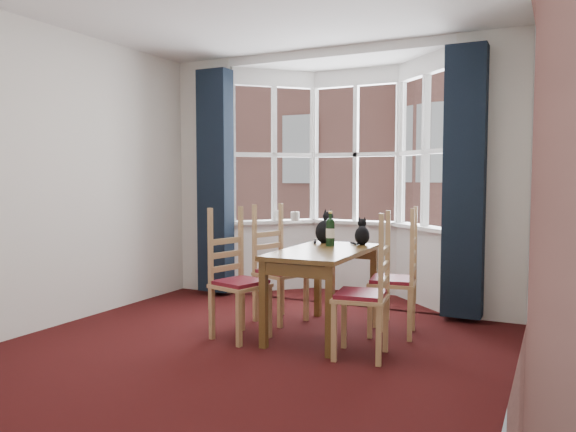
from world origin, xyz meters
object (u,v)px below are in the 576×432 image
Objects in this scene: dining_table at (323,262)px; chair_right_far at (403,283)px; chair_left_near at (233,283)px; candle_extra at (297,216)px; wine_bottle at (330,231)px; candle_tall at (279,216)px; candle_short at (293,216)px; cat_right at (362,234)px; cat_left at (325,230)px; chair_left_far at (274,272)px; chair_right_near at (373,298)px.

chair_right_far reaches higher than dining_table.
chair_left_near is 2.08m from candle_extra.
candle_extra is (-0.96, 1.34, 0.02)m from wine_bottle.
candle_tall reaches higher than candle_short.
cat_right reaches higher than chair_left_near.
candle_extra is (0.22, 0.05, -0.00)m from candle_tall.
cat_left is at bearing -178.64° from cat_right.
chair_left_near is at bearing -79.65° from candle_short.
candle_extra is at bearing 105.54° from chair_left_far.
candle_extra is at bearing 12.54° from candle_tall.
candle_short is at bearing 139.04° from cat_right.
candle_extra is (-0.37, 1.32, 0.45)m from chair_left_far.
candle_extra reaches higher than chair_left_near.
dining_table is 0.82m from chair_left_near.
cat_right is 0.34m from wine_bottle.
wine_bottle is 2.91× the size of candle_short.
chair_left_far is at bearing -179.83° from chair_right_far.
cat_left is 1.39m from candle_short.
cat_right is at bearing 15.44° from chair_left_far.
chair_left_far and chair_right_far have the same top height.
chair_left_near is 8.27× the size of candle_short.
cat_left is at bearing -53.54° from candle_extra.
chair_left_near is 1.50m from chair_right_far.
cat_right is (0.88, 0.91, 0.39)m from chair_left_near.
chair_left_far is (-0.63, 0.27, -0.18)m from dining_table.
cat_left reaches higher than cat_right.
chair_right_far is at bearing 23.18° from dining_table.
chair_right_far is at bearing -38.72° from candle_extra.
chair_right_near is 1.10m from cat_right.
chair_right_near is at bearing -50.28° from cat_left.
chair_left_far is 1.42m from chair_right_near.
chair_right_near is at bearing -66.97° from cat_right.
chair_right_far is at bearing -34.16° from candle_tall.
wine_bottle reaches higher than candle_tall.
candle_tall is at bearing 114.96° from chair_left_far.
candle_tall is at bearing -170.39° from candle_short.
chair_right_near is 1.29m from cat_left.
chair_left_near and chair_left_far have the same top height.
chair_left_far is (0.05, 0.69, 0.00)m from chair_left_near.
wine_bottle reaches higher than chair_right_far.
candle_short is at bearing 100.35° from chair_left_near.
cat_right reaches higher than dining_table.
chair_left_far is 0.73m from wine_bottle.
candle_tall is 0.18m from candle_short.
candle_tall is at bearing 145.84° from chair_right_far.
chair_left_far is at bearing -164.56° from cat_right.
cat_left is (-0.83, 0.21, 0.42)m from chair_right_far.
chair_right_far is at bearing 1.54° from wine_bottle.
chair_left_far is at bearing -72.31° from candle_short.
dining_table is 0.36m from wine_bottle.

